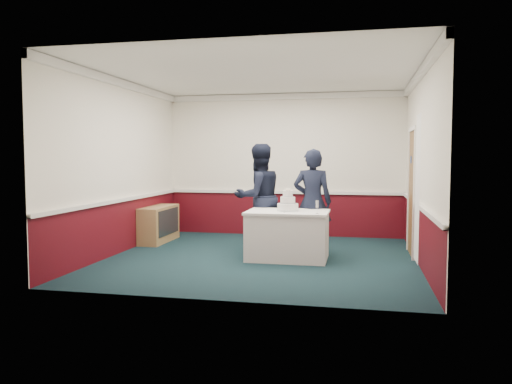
% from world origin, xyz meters
% --- Properties ---
extents(ground, '(5.00, 5.00, 0.00)m').
position_xyz_m(ground, '(0.00, 0.00, 0.00)').
color(ground, '#142B31').
rests_on(ground, ground).
extents(room_shell, '(5.00, 5.00, 3.00)m').
position_xyz_m(room_shell, '(0.08, 0.61, 1.97)').
color(room_shell, white).
rests_on(room_shell, ground).
extents(sideboard, '(0.41, 1.20, 0.70)m').
position_xyz_m(sideboard, '(-2.28, 1.16, 0.35)').
color(sideboard, '#9E774D').
rests_on(sideboard, ground).
extents(cake_table, '(1.32, 0.92, 0.79)m').
position_xyz_m(cake_table, '(0.44, 0.02, 0.40)').
color(cake_table, white).
rests_on(cake_table, ground).
extents(wedding_cake, '(0.35, 0.35, 0.36)m').
position_xyz_m(wedding_cake, '(0.44, 0.02, 0.90)').
color(wedding_cake, white).
rests_on(wedding_cake, cake_table).
extents(cake_knife, '(0.05, 0.22, 0.00)m').
position_xyz_m(cake_knife, '(0.41, -0.18, 0.79)').
color(cake_knife, silver).
rests_on(cake_knife, cake_table).
extents(champagne_flute, '(0.05, 0.05, 0.21)m').
position_xyz_m(champagne_flute, '(0.94, -0.26, 0.93)').
color(champagne_flute, silver).
rests_on(champagne_flute, cake_table).
extents(person_man, '(1.17, 1.14, 1.90)m').
position_xyz_m(person_man, '(-0.19, 0.72, 0.95)').
color(person_man, black).
rests_on(person_man, ground).
extents(person_woman, '(0.67, 0.45, 1.81)m').
position_xyz_m(person_woman, '(0.79, 0.55, 0.90)').
color(person_woman, black).
rests_on(person_woman, ground).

